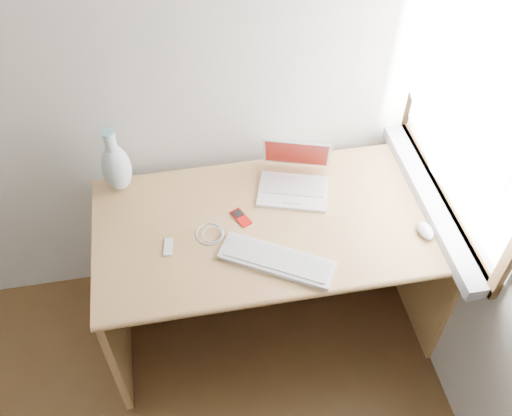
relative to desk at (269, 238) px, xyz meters
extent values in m
cube|color=silver|center=(0.72, -0.11, 0.77)|extent=(0.01, 0.90, 1.00)
cube|color=gray|center=(0.66, -0.11, 0.24)|extent=(0.10, 0.96, 0.06)
cube|color=silver|center=(0.64, -0.11, 0.80)|extent=(0.02, 0.84, 0.92)
cube|color=tan|center=(0.00, -0.09, 0.21)|extent=(1.46, 0.73, 0.03)
cube|color=tan|center=(-0.71, -0.09, -0.18)|extent=(0.03, 0.69, 0.74)
cube|color=tan|center=(0.71, -0.09, -0.18)|extent=(0.03, 0.69, 0.74)
cube|color=tan|center=(0.00, 0.26, -0.06)|extent=(1.40, 0.03, 0.50)
cube|color=white|center=(0.11, 0.05, 0.23)|extent=(0.34, 0.28, 0.01)
cube|color=silver|center=(0.11, 0.05, 0.24)|extent=(0.28, 0.18, 0.00)
cube|color=white|center=(0.11, 0.15, 0.33)|extent=(0.30, 0.16, 0.18)
cube|color=maroon|center=(0.11, 0.15, 0.33)|extent=(0.27, 0.14, 0.16)
cube|color=white|center=(-0.03, -0.29, 0.23)|extent=(0.45, 0.34, 0.02)
cube|color=silver|center=(-0.03, -0.29, 0.24)|extent=(0.41, 0.30, 0.00)
ellipsoid|color=white|center=(0.58, -0.26, 0.24)|extent=(0.06, 0.10, 0.03)
cube|color=#AB0D0B|center=(-0.13, -0.05, 0.23)|extent=(0.08, 0.11, 0.01)
cube|color=black|center=(-0.13, -0.05, 0.23)|extent=(0.05, 0.05, 0.00)
torus|color=white|center=(-0.27, -0.11, 0.23)|extent=(0.13, 0.13, 0.01)
cube|color=white|center=(-0.43, -0.15, 0.23)|extent=(0.04, 0.09, 0.01)
ellipsoid|color=white|center=(-0.61, 0.21, 0.34)|extent=(0.12, 0.12, 0.23)
cylinder|color=white|center=(-0.61, 0.21, 0.48)|extent=(0.05, 0.05, 0.09)
cylinder|color=#8FD1E5|center=(-0.61, 0.21, 0.53)|extent=(0.06, 0.06, 0.01)
camera|label=1|loc=(-0.34, -1.57, 1.98)|focal=40.00mm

